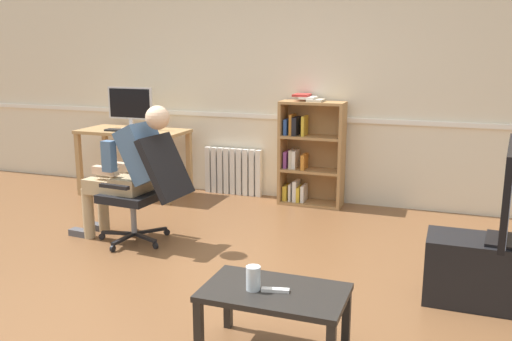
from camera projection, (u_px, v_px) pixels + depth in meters
name	position (u px, v px, depth m)	size (l,w,h in m)	color
ground_plane	(195.00, 291.00, 3.85)	(18.00, 18.00, 0.00)	brown
back_wall	(299.00, 78.00, 5.99)	(12.00, 0.13, 2.70)	beige
computer_desk	(133.00, 140.00, 6.28)	(1.22, 0.60, 0.76)	tan
imac_monitor	(130.00, 105.00, 6.29)	(0.57, 0.14, 0.48)	silver
keyboard	(123.00, 130.00, 6.14)	(0.41, 0.12, 0.02)	black
computer_mouse	(153.00, 131.00, 6.04)	(0.06, 0.10, 0.03)	white
bookshelf	(308.00, 154.00, 5.91)	(0.69, 0.29, 1.19)	#AD7F4C
radiator	(233.00, 171.00, 6.37)	(0.69, 0.08, 0.54)	white
office_chair	(147.00, 185.00, 4.68)	(0.84, 0.62, 0.96)	black
person_seated	(129.00, 169.00, 4.72)	(1.03, 0.41, 1.21)	tan
tv_stand	(499.00, 273.00, 3.59)	(0.93, 0.39, 0.44)	black
tv_screen	(508.00, 191.00, 3.47)	(0.23, 0.95, 0.64)	black
coffee_table	(274.00, 299.00, 2.97)	(0.78, 0.47, 0.39)	black
drinking_glass	(253.00, 278.00, 2.95)	(0.08, 0.08, 0.13)	silver
spare_remote	(275.00, 290.00, 2.93)	(0.04, 0.15, 0.02)	white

